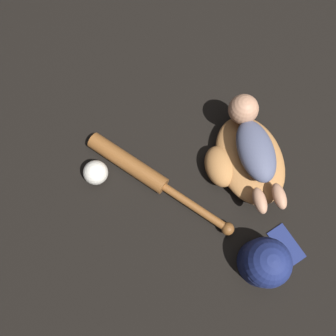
{
  "coord_description": "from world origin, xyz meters",
  "views": [
    {
      "loc": [
        -0.34,
        0.3,
        0.99
      ],
      "look_at": [
        -0.03,
        0.28,
        0.07
      ],
      "focal_mm": 35.0,
      "sensor_mm": 36.0,
      "label": 1
    }
  ],
  "objects_px": {
    "baby_figure": "(253,141)",
    "baseball_cap": "(266,262)",
    "baseball_glove": "(245,160)",
    "baseball": "(96,173)",
    "baseball_bat": "(142,172)"
  },
  "relations": [
    {
      "from": "baseball_glove",
      "to": "baby_figure",
      "type": "relative_size",
      "value": 0.91
    },
    {
      "from": "baseball_glove",
      "to": "baby_figure",
      "type": "bearing_deg",
      "value": -20.76
    },
    {
      "from": "baseball_glove",
      "to": "baseball_cap",
      "type": "distance_m",
      "value": 0.31
    },
    {
      "from": "baby_figure",
      "to": "baseball_glove",
      "type": "bearing_deg",
      "value": 159.24
    },
    {
      "from": "baby_figure",
      "to": "baseball_bat",
      "type": "distance_m",
      "value": 0.35
    },
    {
      "from": "baseball_bat",
      "to": "baseball",
      "type": "relative_size",
      "value": 5.62
    },
    {
      "from": "baseball_glove",
      "to": "baseball_cap",
      "type": "bearing_deg",
      "value": -178.81
    },
    {
      "from": "baseball_bat",
      "to": "baseball_cap",
      "type": "distance_m",
      "value": 0.44
    },
    {
      "from": "baseball_glove",
      "to": "baseball_cap",
      "type": "xyz_separation_m",
      "value": [
        -0.31,
        -0.01,
        0.02
      ]
    },
    {
      "from": "baseball_glove",
      "to": "baseball",
      "type": "bearing_deg",
      "value": 90.2
    },
    {
      "from": "baby_figure",
      "to": "baseball_bat",
      "type": "bearing_deg",
      "value": 96.83
    },
    {
      "from": "baby_figure",
      "to": "baseball_cap",
      "type": "height_order",
      "value": "baby_figure"
    },
    {
      "from": "baseball",
      "to": "baseball_cap",
      "type": "bearing_deg",
      "value": -122.96
    },
    {
      "from": "baby_figure",
      "to": "baseball_bat",
      "type": "xyz_separation_m",
      "value": [
        -0.04,
        0.33,
        -0.09
      ]
    },
    {
      "from": "baby_figure",
      "to": "baseball",
      "type": "xyz_separation_m",
      "value": [
        -0.03,
        0.47,
        -0.07
      ]
    }
  ]
}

